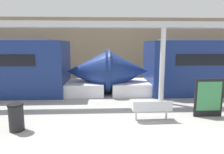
% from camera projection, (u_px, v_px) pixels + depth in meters
% --- Properties ---
extents(ground_plane, '(60.00, 60.00, 0.00)m').
position_uv_depth(ground_plane, '(120.00, 138.00, 6.24)').
color(ground_plane, '#9E9B96').
extents(station_wall, '(56.00, 0.20, 5.00)m').
position_uv_depth(station_wall, '(109.00, 49.00, 16.06)').
color(station_wall, '#9E8460').
rests_on(station_wall, ground_plane).
extents(bench_near, '(1.51, 0.49, 0.80)m').
position_uv_depth(bench_near, '(152.00, 109.00, 7.56)').
color(bench_near, '#ADB2B7').
rests_on(bench_near, ground_plane).
extents(trash_bin, '(0.51, 0.51, 0.94)m').
position_uv_depth(trash_bin, '(16.00, 117.00, 6.69)').
color(trash_bin, black).
rests_on(trash_bin, ground_plane).
extents(poster_board, '(1.15, 0.07, 1.55)m').
position_uv_depth(poster_board, '(209.00, 98.00, 7.97)').
color(poster_board, black).
rests_on(poster_board, ground_plane).
extents(support_column_near, '(0.25, 0.25, 3.66)m').
position_uv_depth(support_column_near, '(162.00, 66.00, 9.74)').
color(support_column_near, silver).
rests_on(support_column_near, ground_plane).
extents(canopy_beam, '(28.00, 0.60, 0.28)m').
position_uv_depth(canopy_beam, '(164.00, 25.00, 9.42)').
color(canopy_beam, '#B7B7BC').
rests_on(canopy_beam, support_column_near).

